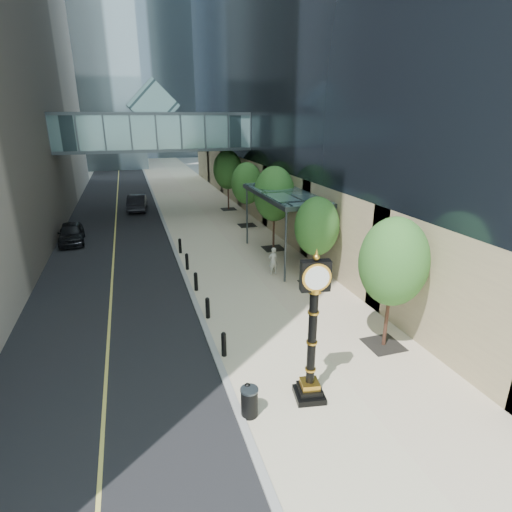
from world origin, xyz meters
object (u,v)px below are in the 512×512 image
Objects in this scene: trash_bin at (249,403)px; pedestrian at (273,261)px; car_far at (137,202)px; car_near at (71,233)px; street_clock at (312,340)px.

trash_bin is 0.55× the size of pedestrian.
pedestrian is at bearing 114.56° from car_far.
car_far is (4.96, 9.55, 0.06)m from car_near.
car_far is at bearing 94.22° from trash_bin.
car_far is at bearing -80.52° from pedestrian.
pedestrian is at bearing -44.93° from car_near.
car_near is at bearing 123.91° from street_clock.
street_clock is 3.07× the size of pedestrian.
trash_bin is 30.71m from car_far.
trash_bin is at bearing 99.59° from car_far.
street_clock is 1.04× the size of car_far.
car_far reaches higher than trash_bin.
car_far reaches higher than car_near.
car_near is at bearing 67.93° from car_far.
street_clock is at bearing -69.88° from car_near.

